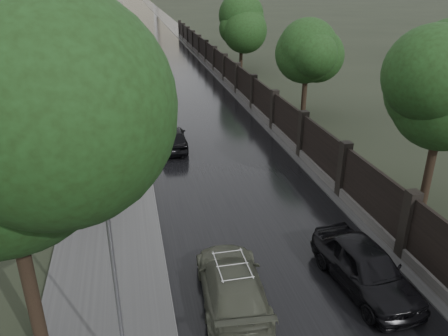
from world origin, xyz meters
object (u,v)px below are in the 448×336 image
tree_left_far (81,36)px  hatchback_left (172,138)px  car_right_near (365,267)px  tree_right_a (444,101)px  tree_right_c (242,23)px  volga_sedan (232,285)px  tree_right_b (308,49)px  lamp_post (118,303)px  traffic_light (134,84)px

tree_left_far → hatchback_left: 14.10m
car_right_near → hatchback_left: bearing=103.2°
tree_left_far → tree_right_a: (15.50, -22.00, -0.29)m
hatchback_left → car_right_near: 14.89m
tree_right_c → volga_sedan: 37.54m
tree_right_b → lamp_post: 24.33m
tree_right_b → volga_sedan: size_ratio=1.46×
lamp_post → car_right_near: bearing=16.3°
tree_left_far → traffic_light: (3.70, -5.01, -2.84)m
volga_sedan → hatchback_left: (-0.33, 13.91, -0.00)m
lamp_post → traffic_light: 23.52m
lamp_post → tree_right_a: bearing=26.7°
tree_right_b → volga_sedan: bearing=-118.1°
car_right_near → traffic_light: bearing=101.9°
tree_right_a → car_right_near: (-5.18, -4.24, -4.16)m
tree_right_b → hatchback_left: bearing=-157.4°
tree_right_a → volga_sedan: bearing=-157.2°
tree_right_c → car_right_near: bearing=-98.1°
tree_right_a → tree_right_b: bearing=90.0°
traffic_light → hatchback_left: traffic_light is taller
tree_right_b → lamp_post: (-12.90, -20.50, -2.28)m
traffic_light → car_right_near: bearing=-72.7°
traffic_light → car_right_near: size_ratio=0.87×
tree_right_a → tree_right_c: size_ratio=1.00×
volga_sedan → car_right_near: (4.43, -0.20, 0.09)m
tree_right_a → lamp_post: size_ratio=1.37×
traffic_light → hatchback_left: 7.56m
lamp_post → hatchback_left: size_ratio=1.25×
tree_right_c → hatchback_left: bearing=-114.2°
tree_right_a → traffic_light: size_ratio=1.75×
hatchback_left → tree_right_c: bearing=-112.5°
volga_sedan → car_right_near: bearing=-178.4°
tree_right_c → hatchback_left: size_ratio=1.71×
tree_right_c → traffic_light: bearing=-128.2°
lamp_post → tree_right_b: bearing=57.8°
tree_right_c → volga_sedan: size_ratio=1.46×
tree_right_c → hatchback_left: tree_right_c is taller
tree_right_b → lamp_post: bearing=-122.2°
lamp_post → tree_left_far: bearing=95.2°
tree_right_c → traffic_light: size_ratio=1.75×
car_right_near → volga_sedan: bearing=172.0°
tree_right_b → traffic_light: (-11.80, 2.99, -2.55)m
lamp_post → tree_right_c: bearing=71.5°
tree_right_a → lamp_post: (-12.90, -6.50, -2.28)m
volga_sedan → traffic_light: bearing=-79.9°
lamp_post → traffic_light: (1.10, 23.49, -0.27)m
tree_right_a → tree_right_c: bearing=90.0°
tree_left_far → traffic_light: tree_left_far is taller
tree_left_far → car_right_near: 28.54m
tree_right_c → car_right_near: tree_right_c is taller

